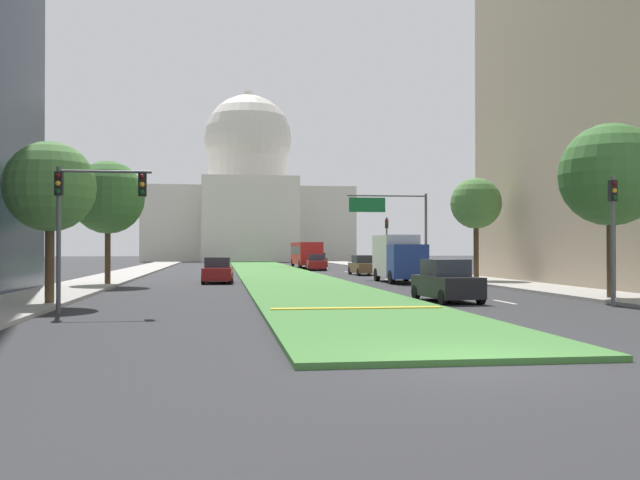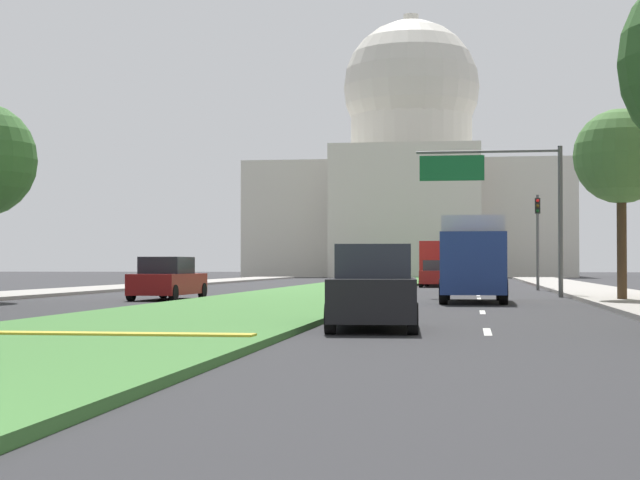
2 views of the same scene
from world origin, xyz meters
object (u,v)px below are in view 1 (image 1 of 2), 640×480
at_px(capitol_building, 248,198).
at_px(sedan_lead_stopped, 446,282).
at_px(sedan_distant, 364,266).
at_px(street_tree_right_mid, 476,204).
at_px(street_tree_right_near, 611,175).
at_px(box_truck_delivery, 398,258).
at_px(street_tree_left_near, 50,187).
at_px(sedan_very_far, 318,260).
at_px(overhead_guide_sign, 396,217).
at_px(traffic_light_near_right, 613,223).
at_px(traffic_light_near_left, 83,207).
at_px(traffic_light_far_right, 387,237).
at_px(city_bus, 306,253).
at_px(sedan_midblock, 218,271).
at_px(sedan_far_horizon, 316,263).
at_px(street_tree_left_mid, 108,198).

bearing_deg(capitol_building, sedan_lead_stopped, -87.25).
bearing_deg(sedan_distant, street_tree_right_mid, -68.47).
relative_size(street_tree_right_near, box_truck_delivery, 1.22).
distance_m(street_tree_right_mid, box_truck_delivery, 6.52).
height_order(street_tree_left_near, sedan_very_far, street_tree_left_near).
xyz_separation_m(sedan_lead_stopped, sedan_very_far, (2.36, 58.71, -0.04)).
height_order(capitol_building, overhead_guide_sign, capitol_building).
height_order(street_tree_left_near, sedan_distant, street_tree_left_near).
relative_size(street_tree_right_mid, box_truck_delivery, 1.11).
bearing_deg(traffic_light_near_right, traffic_light_near_left, -179.37).
bearing_deg(sedan_very_far, traffic_light_far_right, -81.86).
bearing_deg(city_bus, traffic_light_near_right, -84.08).
height_order(sedan_midblock, sedan_far_horizon, sedan_midblock).
relative_size(overhead_guide_sign, city_bus, 0.59).
bearing_deg(street_tree_right_near, city_bus, 98.04).
distance_m(traffic_light_near_right, traffic_light_far_right, 38.81).
relative_size(street_tree_right_near, city_bus, 0.71).
distance_m(traffic_light_near_left, sedan_lead_stopped, 15.27).
relative_size(traffic_light_near_right, sedan_midblock, 1.10).
xyz_separation_m(traffic_light_near_left, street_tree_right_mid, (22.08, 20.47, 1.55)).
xyz_separation_m(capitol_building, street_tree_right_mid, (12.39, -83.66, -6.03)).
relative_size(traffic_light_near_right, sedan_distant, 1.21).
distance_m(capitol_building, street_tree_right_near, 101.85).
bearing_deg(traffic_light_near_right, street_tree_right_near, 60.98).
distance_m(sedan_lead_stopped, sedan_distant, 29.92).
height_order(street_tree_left_near, street_tree_right_mid, street_tree_right_mid).
height_order(capitol_building, sedan_midblock, capitol_building).
bearing_deg(overhead_guide_sign, sedan_far_horizon, 100.04).
height_order(overhead_guide_sign, sedan_far_horizon, overhead_guide_sign).
height_order(traffic_light_near_right, sedan_midblock, traffic_light_near_right).
xyz_separation_m(traffic_light_far_right, street_tree_left_mid, (-22.26, -20.35, 2.09)).
xyz_separation_m(street_tree_left_near, sedan_lead_stopped, (16.48, 0.12, -3.91)).
xyz_separation_m(street_tree_right_mid, sedan_very_far, (-5.20, 41.95, -4.53)).
xyz_separation_m(sedan_lead_stopped, sedan_far_horizon, (0.02, 42.97, -0.07)).
xyz_separation_m(street_tree_left_near, box_truck_delivery, (18.66, 17.10, -3.08)).
height_order(traffic_light_far_right, street_tree_right_near, street_tree_right_near).
bearing_deg(traffic_light_far_right, city_bus, 109.44).
bearing_deg(sedan_distant, sedan_midblock, -135.78).
distance_m(overhead_guide_sign, sedan_lead_stopped, 23.68).
relative_size(sedan_lead_stopped, sedan_very_far, 0.98).
distance_m(street_tree_left_near, sedan_midblock, 19.55).
distance_m(street_tree_left_mid, sedan_midblock, 8.59).
bearing_deg(street_tree_right_near, street_tree_left_near, 179.00).
xyz_separation_m(traffic_light_far_right, sedan_lead_stopped, (-5.71, -35.31, -2.46)).
distance_m(sedan_distant, sedan_far_horizon, 13.36).
bearing_deg(capitol_building, sedan_very_far, -80.22).
height_order(street_tree_right_mid, sedan_midblock, street_tree_right_mid).
relative_size(street_tree_left_mid, sedan_distant, 1.78).
relative_size(capitol_building, street_tree_right_mid, 5.14).
xyz_separation_m(street_tree_right_near, street_tree_left_mid, (-23.90, 15.50, -0.14)).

